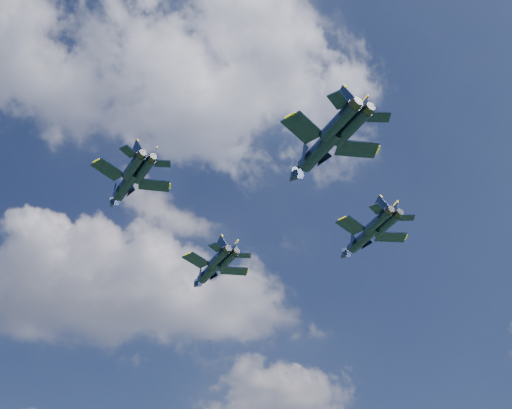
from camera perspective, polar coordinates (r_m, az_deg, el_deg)
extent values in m
cylinder|color=black|center=(102.78, -4.08, -5.89)|extent=(4.82, 8.22, 1.65)
cone|color=black|center=(107.01, -5.36, -7.13)|extent=(2.38, 2.81, 1.56)
ellipsoid|color=brown|center=(105.42, -4.81, -6.37)|extent=(1.87, 2.76, 0.75)
cube|color=black|center=(100.18, -5.32, -4.95)|extent=(4.65, 4.68, 0.17)
cube|color=black|center=(102.62, -1.97, -5.91)|extent=(4.28, 2.50, 0.17)
cube|color=black|center=(96.73, -3.59, -3.81)|extent=(2.45, 2.58, 0.13)
cube|color=black|center=(98.56, -1.11, -4.55)|extent=(2.30, 1.54, 0.13)
cube|color=black|center=(98.48, -3.04, -3.59)|extent=(1.69, 2.26, 2.76)
cube|color=black|center=(99.24, -2.00, -3.90)|extent=(1.49, 2.71, 2.76)
cylinder|color=black|center=(85.51, -11.45, 1.75)|extent=(4.73, 7.76, 1.57)
cone|color=black|center=(89.44, -12.64, 0.04)|extent=(2.30, 2.68, 1.48)
ellipsoid|color=brown|center=(88.01, -12.10, 1.01)|extent=(1.82, 2.62, 0.71)
cube|color=black|center=(83.52, -13.00, 3.05)|extent=(4.39, 4.47, 0.16)
cube|color=black|center=(84.97, -9.07, 1.72)|extent=(4.11, 2.47, 0.16)
cube|color=black|center=(80.24, -11.28, 4.65)|extent=(2.30, 2.45, 0.12)
cube|color=black|center=(81.33, -8.33, 3.62)|extent=(2.15, 1.41, 0.12)
cube|color=black|center=(81.82, -10.51, 4.73)|extent=(1.65, 2.11, 2.62)
cube|color=black|center=(82.28, -9.29, 4.30)|extent=(1.43, 2.56, 2.62)
cylinder|color=black|center=(100.60, 9.56, -2.93)|extent=(4.76, 9.08, 1.80)
cone|color=black|center=(104.58, 7.80, -4.50)|extent=(2.49, 3.03, 1.70)
ellipsoid|color=brown|center=(103.14, 8.51, -3.58)|extent=(1.90, 3.03, 0.82)
cube|color=black|center=(97.46, 8.45, -1.85)|extent=(5.16, 5.01, 0.18)
cube|color=black|center=(101.18, 11.88, -2.84)|extent=(4.70, 2.77, 0.18)
cube|color=black|center=(94.49, 10.70, -0.36)|extent=(2.72, 2.79, 0.14)
cube|color=black|center=(97.28, 13.20, -1.14)|extent=(2.59, 1.82, 0.14)
cube|color=black|center=(96.58, 11.06, -0.16)|extent=(1.69, 2.56, 3.01)
cube|color=black|center=(97.75, 12.12, -0.49)|extent=(1.58, 2.98, 3.01)
cylinder|color=black|center=(77.91, 5.74, 4.93)|extent=(5.50, 9.63, 1.93)
cone|color=black|center=(81.85, 3.35, 2.45)|extent=(2.76, 3.27, 1.82)
ellipsoid|color=brown|center=(80.49, 4.33, 3.81)|extent=(2.15, 3.23, 0.88)
cube|color=black|center=(74.95, 4.17, 6.82)|extent=(5.46, 5.45, 0.19)
cube|color=black|center=(78.46, 8.96, 4.91)|extent=(4.96, 2.85, 0.19)
cube|color=black|center=(72.12, 7.32, 9.20)|extent=(2.87, 3.01, 0.15)
cube|color=black|center=(74.77, 10.86, 7.65)|extent=(2.71, 1.84, 0.15)
cube|color=black|center=(74.37, 7.88, 9.16)|extent=(1.93, 2.66, 3.22)
cube|color=black|center=(75.47, 9.36, 8.52)|extent=(1.73, 3.17, 3.22)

